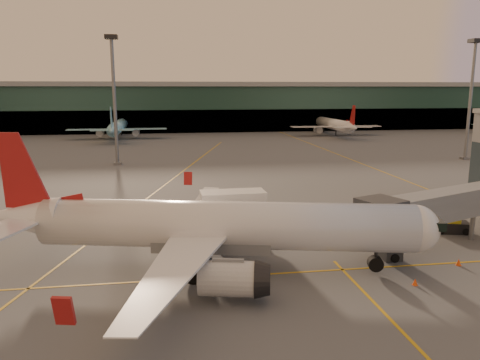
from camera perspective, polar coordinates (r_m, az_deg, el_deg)
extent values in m
plane|color=#4C4F54|center=(36.18, 7.64, -14.16)|extent=(600.00, 600.00, 0.00)
cube|color=gold|center=(40.58, 5.63, -11.21)|extent=(80.00, 0.25, 0.01)
cube|color=gold|center=(77.86, -8.89, -0.40)|extent=(31.30, 115.98, 0.01)
cube|color=gold|center=(109.84, 12.49, 2.81)|extent=(0.25, 160.00, 0.01)
cube|color=gold|center=(31.49, 21.29, -18.95)|extent=(0.25, 30.00, 0.01)
cube|color=#19382D|center=(173.74, -5.62, 8.64)|extent=(400.00, 18.00, 16.00)
cube|color=gray|center=(173.59, -5.68, 11.54)|extent=(400.00, 20.00, 1.60)
cube|color=black|center=(165.49, -5.43, 7.14)|extent=(400.00, 1.00, 8.00)
cylinder|color=slate|center=(97.93, -15.04, 9.06)|extent=(0.70, 0.70, 25.00)
cube|color=black|center=(98.38, -15.43, 16.47)|extent=(2.40, 2.40, 0.80)
cube|color=slate|center=(99.05, -14.69, 1.97)|extent=(1.60, 1.60, 0.50)
cylinder|color=slate|center=(113.49, 26.25, 8.54)|extent=(0.70, 0.70, 25.00)
cube|color=black|center=(113.87, 26.82, 14.92)|extent=(2.40, 2.40, 0.80)
cube|color=slate|center=(114.46, 25.73, 2.42)|extent=(1.60, 1.60, 0.50)
cylinder|color=white|center=(39.77, -1.74, -5.48)|extent=(31.51, 10.81, 4.03)
sphere|color=white|center=(41.32, 20.58, -5.57)|extent=(3.95, 3.95, 3.95)
cube|color=black|center=(41.53, 22.15, -4.88)|extent=(2.34, 2.95, 0.71)
cone|color=white|center=(44.94, -24.76, -4.17)|extent=(7.56, 5.25, 3.83)
cube|color=white|center=(41.85, -26.55, -5.26)|extent=(5.34, 7.24, 0.20)
cylinder|color=silver|center=(34.71, -1.46, -11.91)|extent=(4.68, 3.48, 2.62)
cylinder|color=black|center=(38.64, -5.56, -10.95)|extent=(2.08, 1.77, 1.81)
cylinder|color=black|center=(38.44, -5.57, -10.18)|extent=(0.36, 0.36, 1.11)
cube|color=white|center=(47.69, -22.40, -3.02)|extent=(3.77, 6.75, 0.20)
cylinder|color=silver|center=(46.19, -0.02, -5.97)|extent=(4.68, 3.48, 2.62)
cylinder|color=black|center=(43.48, -4.42, -8.37)|extent=(2.08, 1.77, 1.81)
cylinder|color=black|center=(43.30, -4.43, -7.68)|extent=(0.36, 0.36, 1.11)
cube|color=slate|center=(40.29, -3.37, -7.23)|extent=(10.42, 5.33, 1.61)
cylinder|color=black|center=(41.53, 16.17, -9.75)|extent=(1.42, 1.06, 1.27)
cube|color=slate|center=(53.26, 26.71, -2.07)|extent=(26.70, 12.81, 2.70)
cube|color=#2D3035|center=(43.19, 16.73, -4.20)|extent=(4.43, 4.43, 3.00)
cube|color=#2D3035|center=(45.50, 17.75, -7.60)|extent=(1.60, 2.40, 2.40)
cylinder|color=black|center=(44.83, 18.31, -9.00)|extent=(0.80, 0.40, 0.80)
cylinder|color=black|center=(46.68, 17.09, -8.12)|extent=(0.80, 0.40, 0.80)
cylinder|color=slate|center=(53.91, 26.45, -4.99)|extent=(0.50, 0.50, 3.03)
cube|color=red|center=(48.70, -0.47, -6.25)|extent=(3.68, 2.80, 1.70)
cube|color=silver|center=(47.92, -0.88, -3.24)|extent=(6.63, 2.98, 3.17)
cylinder|color=black|center=(47.24, -2.65, -7.25)|extent=(1.03, 0.42, 1.02)
cylinder|color=black|center=(47.90, 2.22, -6.98)|extent=(1.03, 0.42, 1.02)
cube|color=black|center=(55.90, 24.31, -5.24)|extent=(4.04, 2.84, 1.18)
cube|color=gold|center=(55.69, 24.37, -4.44)|extent=(1.91, 2.06, 0.97)
cylinder|color=black|center=(54.79, 23.26, -5.71)|extent=(0.81, 0.51, 0.75)
cylinder|color=black|center=(55.59, 25.82, -5.69)|extent=(0.81, 0.51, 0.75)
cone|color=#F24A0C|center=(46.17, 25.10, -9.05)|extent=(0.47, 0.47, 0.60)
cube|color=#F24A0C|center=(46.27, 25.07, -9.38)|extent=(0.41, 0.41, 0.03)
cone|color=#F24A0C|center=(58.63, -5.62, -3.89)|extent=(0.40, 0.40, 0.51)
cube|color=#F24A0C|center=(58.69, -5.61, -4.12)|extent=(0.35, 0.35, 0.03)
cone|color=#F24A0C|center=(40.48, 20.57, -11.55)|extent=(0.43, 0.43, 0.55)
cube|color=#F24A0C|center=(40.58, 20.54, -11.89)|extent=(0.37, 0.37, 0.03)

